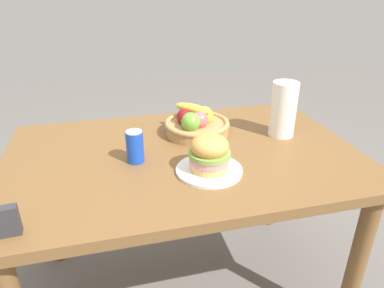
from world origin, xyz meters
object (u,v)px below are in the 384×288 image
object	(u,v)px
soda_can	(135,147)
napkin_holder	(8,221)
plate	(209,170)
paper_towel_roll	(283,109)
fruit_basket	(196,123)
sandwich	(210,153)

from	to	relation	value
soda_can	napkin_holder	world-z (taller)	soda_can
plate	paper_towel_roll	world-z (taller)	paper_towel_roll
soda_can	fruit_basket	world-z (taller)	fruit_basket
plate	napkin_holder	world-z (taller)	napkin_holder
soda_can	sandwich	bearing A→B (deg)	-29.72
fruit_basket	napkin_holder	bearing A→B (deg)	-141.62
plate	sandwich	size ratio (longest dim) A/B	1.61
sandwich	soda_can	world-z (taller)	sandwich
sandwich	napkin_holder	xyz separation A→B (m)	(-0.63, -0.19, -0.03)
plate	fruit_basket	bearing A→B (deg)	83.25
napkin_holder	fruit_basket	bearing A→B (deg)	34.95
plate	sandwich	world-z (taller)	sandwich
fruit_basket	napkin_holder	size ratio (longest dim) A/B	3.22
sandwich	fruit_basket	xyz separation A→B (m)	(0.04, 0.34, -0.03)
fruit_basket	paper_towel_roll	xyz separation A→B (m)	(0.36, -0.10, 0.07)
sandwich	soda_can	size ratio (longest dim) A/B	1.20
napkin_holder	sandwich	bearing A→B (deg)	13.70
soda_can	fruit_basket	size ratio (longest dim) A/B	0.43
plate	soda_can	distance (m)	0.29
plate	sandwich	distance (m)	0.07
fruit_basket	soda_can	bearing A→B (deg)	-146.30
paper_towel_roll	fruit_basket	bearing A→B (deg)	164.24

